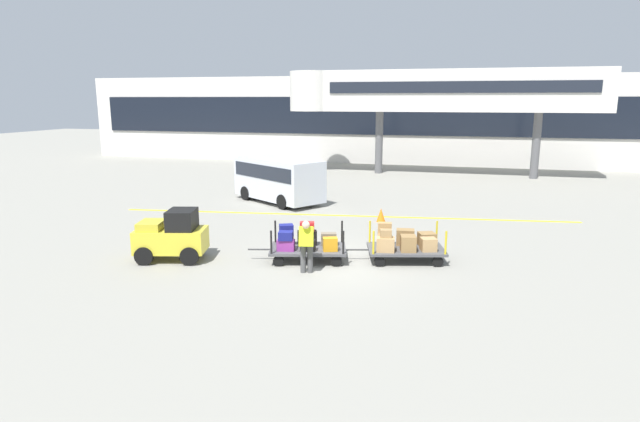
# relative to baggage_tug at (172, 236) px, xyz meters

# --- Properties ---
(ground_plane) EXTENTS (120.00, 120.00, 0.00)m
(ground_plane) POSITION_rel_baggage_tug_xyz_m (4.72, 0.84, -0.75)
(ground_plane) COLOR gray
(apron_lead_line) EXTENTS (19.17, 2.62, 0.01)m
(apron_lead_line) POSITION_rel_baggage_tug_xyz_m (3.75, 7.43, -0.75)
(apron_lead_line) COLOR yellow
(apron_lead_line) RESTS_ON ground_plane
(terminal_building) EXTENTS (53.09, 2.51, 6.58)m
(terminal_building) POSITION_rel_baggage_tug_xyz_m (4.72, 26.82, 2.54)
(terminal_building) COLOR silver
(terminal_building) RESTS_ON ground_plane
(jet_bridge) EXTENTS (19.79, 3.00, 6.67)m
(jet_bridge) POSITION_rel_baggage_tug_xyz_m (6.41, 20.84, 4.56)
(jet_bridge) COLOR silver
(jet_bridge) RESTS_ON ground_plane
(baggage_tug) EXTENTS (2.30, 1.66, 1.58)m
(baggage_tug) POSITION_rel_baggage_tug_xyz_m (0.00, 0.00, 0.00)
(baggage_tug) COLOR gold
(baggage_tug) RESTS_ON ground_plane
(baggage_cart_lead) EXTENTS (3.09, 1.92, 1.14)m
(baggage_cart_lead) POSITION_rel_baggage_tug_xyz_m (3.96, 1.01, -0.21)
(baggage_cart_lead) COLOR #4C4C4F
(baggage_cart_lead) RESTS_ON ground_plane
(baggage_cart_middle) EXTENTS (3.09, 1.92, 1.12)m
(baggage_cart_middle) POSITION_rel_baggage_tug_xyz_m (6.90, 1.74, -0.21)
(baggage_cart_middle) COLOR #4C4C4F
(baggage_cart_middle) RESTS_ON ground_plane
(baggage_handler) EXTENTS (0.48, 0.49, 1.56)m
(baggage_handler) POSITION_rel_baggage_tug_xyz_m (4.34, -0.18, 0.11)
(baggage_handler) COLOR #4C4C4C
(baggage_handler) RESTS_ON ground_plane
(shuttle_van) EXTENTS (5.04, 4.27, 2.10)m
(shuttle_van) POSITION_rel_baggage_tug_xyz_m (0.11, 9.59, 0.48)
(shuttle_van) COLOR silver
(shuttle_van) RESTS_ON ground_plane
(safety_cone_near) EXTENTS (0.36, 0.36, 0.55)m
(safety_cone_near) POSITION_rel_baggage_tug_xyz_m (5.47, 6.74, -0.48)
(safety_cone_near) COLOR orange
(safety_cone_near) RESTS_ON ground_plane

